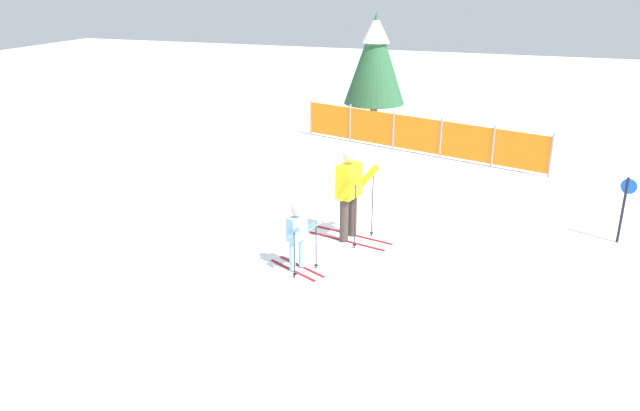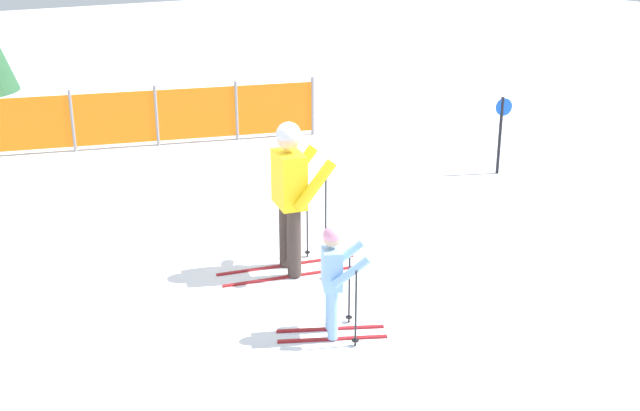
% 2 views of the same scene
% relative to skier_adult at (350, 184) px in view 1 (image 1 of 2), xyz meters
% --- Properties ---
extents(ground_plane, '(60.00, 60.00, 0.00)m').
position_rel_skier_adult_xyz_m(ground_plane, '(0.00, 0.17, -1.07)').
color(ground_plane, white).
extents(skier_adult, '(1.74, 0.85, 1.80)m').
position_rel_skier_adult_xyz_m(skier_adult, '(0.00, 0.00, 0.00)').
color(skier_adult, maroon).
rests_on(skier_adult, ground_plane).
extents(skier_child, '(1.09, 0.74, 1.16)m').
position_rel_skier_adult_xyz_m(skier_child, '(-0.43, -1.54, -0.39)').
color(skier_child, maroon).
rests_on(skier_child, ground_plane).
extents(safety_fence, '(7.01, 2.21, 1.10)m').
position_rel_skier_adult_xyz_m(safety_fence, '(0.05, 6.23, -0.52)').
color(safety_fence, gray).
rests_on(safety_fence, ground_plane).
extents(conifer_far, '(1.93, 1.93, 3.58)m').
position_rel_skier_adult_xyz_m(conifer_far, '(-1.88, 9.02, 1.14)').
color(conifer_far, '#4C3823').
rests_on(conifer_far, ground_plane).
extents(trail_marker, '(0.27, 0.10, 1.26)m').
position_rel_skier_adult_xyz_m(trail_marker, '(4.76, 1.46, -0.29)').
color(trail_marker, black).
rests_on(trail_marker, ground_plane).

